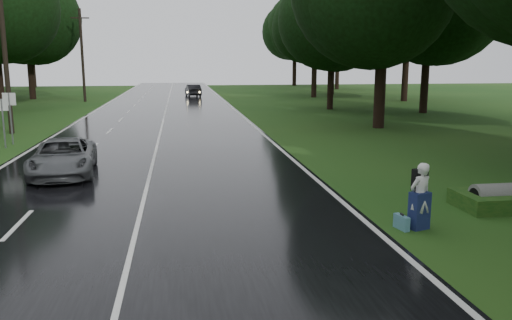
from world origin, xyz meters
The scene contains 17 objects.
ground centered at (0.00, 0.00, 0.00)m, with size 160.00×160.00×0.00m, color #234715.
road centered at (0.00, 20.00, 0.02)m, with size 12.00×140.00×0.04m, color black.
lane_center centered at (0.00, 20.00, 0.04)m, with size 0.12×140.00×0.01m, color silver.
grey_car centered at (-3.09, 7.93, 0.69)m, with size 2.16×4.68×1.30m, color #515456.
far_car centered at (2.79, 50.21, 0.73)m, with size 1.47×4.21×1.39m, color black.
hitchhiker centered at (6.96, 0.33, 0.78)m, with size 0.71×0.68×1.68m.
suitcase centered at (6.51, 0.33, 0.18)m, with size 0.15×0.50×0.36m, color teal.
culvert centered at (10.00, 1.71, 0.00)m, with size 0.72×0.72×1.43m, color slate.
utility_pole_mid centered at (-8.50, 20.05, 0.00)m, with size 1.80×0.28×9.20m, color black, non-canonical shape.
utility_pole_far centered at (-8.50, 44.22, 0.00)m, with size 1.80×0.28×9.33m, color black, non-canonical shape.
road_sign_a centered at (-7.20, 14.69, 0.00)m, with size 0.57×0.10×2.36m, color white, non-canonical shape.
road_sign_b centered at (-7.20, 15.84, 0.00)m, with size 0.62×0.10×2.58m, color white, non-canonical shape.
tree_left_e centered at (-14.15, 36.37, 0.00)m, with size 9.64×9.64×15.07m, color black, non-canonical shape.
tree_left_f centered at (-14.79, 48.68, 0.00)m, with size 9.38×9.38×14.66m, color black, non-canonical shape.
tree_right_d centered at (13.49, 19.40, 0.00)m, with size 9.28×9.28×14.50m, color black, non-canonical shape.
tree_right_e centered at (14.13, 32.13, 0.00)m, with size 8.37×8.37×13.08m, color black, non-canonical shape.
tree_right_f centered at (16.64, 47.12, 0.00)m, with size 9.22×9.22×14.41m, color black, non-canonical shape.
Camera 1 is at (1.13, -11.23, 4.11)m, focal length 36.07 mm.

